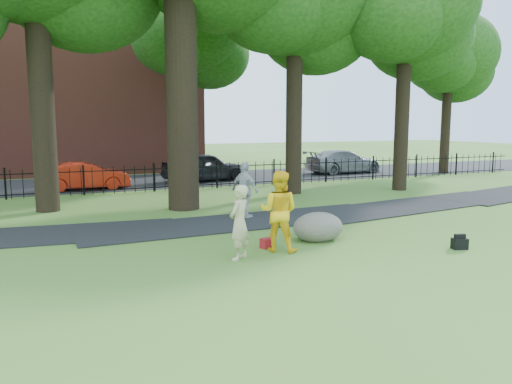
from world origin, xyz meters
name	(u,v)px	position (x,y,z in m)	size (l,w,h in m)	color
ground	(265,256)	(0.00, 0.00, 0.00)	(120.00, 120.00, 0.00)	#436623
footpath	(242,222)	(1.00, 3.90, 0.00)	(36.00, 2.60, 0.03)	black
street	(138,182)	(0.00, 16.00, 0.00)	(80.00, 7.00, 0.02)	black
iron_fence	(154,178)	(0.00, 12.00, 0.60)	(44.00, 0.04, 1.20)	black
brick_building	(46,75)	(-4.00, 24.00, 6.00)	(18.00, 8.00, 12.00)	brown
woman	(239,222)	(-0.64, -0.01, 0.85)	(0.62, 0.41, 1.71)	#C2B485
man	(279,211)	(0.50, 0.30, 0.98)	(0.95, 0.74, 1.95)	yellow
pedestrian	(245,190)	(1.35, 4.49, 0.91)	(1.07, 0.45, 1.83)	#B3B4B9
boulder	(318,225)	(1.95, 0.88, 0.40)	(1.38, 1.04, 0.81)	slate
backpack	(460,244)	(4.65, -1.34, 0.14)	(0.36, 0.23, 0.27)	black
red_bag	(268,243)	(0.38, 0.67, 0.12)	(0.35, 0.22, 0.24)	maroon
red_sedan	(86,176)	(-2.75, 13.80, 0.64)	(1.36, 3.89, 1.28)	#B8200E
grey_car	(205,167)	(3.33, 14.85, 0.77)	(1.82, 4.52, 1.54)	black
silver_car	(344,162)	(12.42, 15.50, 0.71)	(2.00, 4.92, 1.43)	gray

